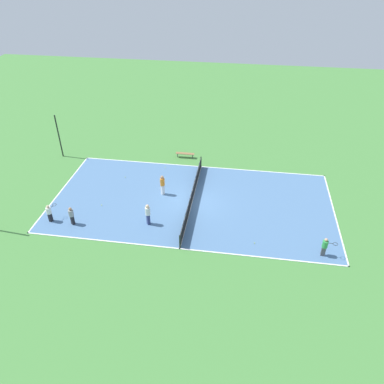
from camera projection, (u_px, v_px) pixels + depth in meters
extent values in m
plane|color=#47843D|center=(192.00, 201.00, 29.30)|extent=(80.00, 80.00, 0.00)
cube|color=#4C729E|center=(192.00, 201.00, 29.29)|extent=(11.04, 21.70, 0.02)
cube|color=white|center=(180.00, 249.00, 24.81)|extent=(0.10, 21.70, 0.00)
cube|color=white|center=(201.00, 167.00, 33.76)|extent=(0.10, 21.70, 0.00)
cube|color=white|center=(335.00, 214.00, 27.95)|extent=(11.04, 0.10, 0.00)
cube|color=white|center=(62.00, 190.00, 30.62)|extent=(11.04, 0.10, 0.00)
cube|color=white|center=(192.00, 201.00, 29.28)|extent=(11.04, 0.10, 0.00)
cylinder|color=black|center=(180.00, 242.00, 24.59)|extent=(0.10, 0.10, 1.06)
cylinder|color=black|center=(201.00, 162.00, 33.38)|extent=(0.10, 0.10, 1.06)
cube|color=black|center=(192.00, 196.00, 29.00)|extent=(10.74, 0.03, 1.01)
cube|color=white|center=(192.00, 191.00, 28.74)|extent=(10.74, 0.04, 0.06)
cube|color=olive|center=(185.00, 153.00, 34.96)|extent=(0.36, 1.73, 0.04)
cylinder|color=#4C4C51|center=(193.00, 156.00, 35.00)|extent=(0.08, 0.08, 0.41)
cylinder|color=#4C4C51|center=(178.00, 155.00, 35.18)|extent=(0.08, 0.08, 0.41)
cube|color=white|center=(163.00, 190.00, 29.87)|extent=(0.32, 0.32, 0.86)
cylinder|color=orange|center=(162.00, 182.00, 29.46)|extent=(0.51, 0.51, 0.60)
sphere|color=#A87A56|center=(162.00, 177.00, 29.22)|extent=(0.26, 0.26, 0.26)
cube|color=#4C4C51|center=(323.00, 251.00, 24.10)|extent=(0.22, 0.26, 0.71)
cylinder|color=green|center=(325.00, 244.00, 23.76)|extent=(0.38, 0.38, 0.49)
sphere|color=tan|center=(326.00, 240.00, 23.56)|extent=(0.21, 0.21, 0.21)
cylinder|color=#262626|center=(331.00, 243.00, 23.64)|extent=(0.05, 0.28, 0.03)
torus|color=black|center=(335.00, 244.00, 23.59)|extent=(0.32, 0.32, 0.02)
cube|color=black|center=(73.00, 220.00, 26.76)|extent=(0.31, 0.32, 0.73)
cylinder|color=gray|center=(71.00, 213.00, 26.41)|extent=(0.50, 0.50, 0.51)
sphere|color=#A87A56|center=(70.00, 209.00, 26.21)|extent=(0.22, 0.22, 0.22)
cube|color=black|center=(50.00, 217.00, 27.05)|extent=(0.30, 0.27, 0.69)
cylinder|color=white|center=(49.00, 211.00, 26.72)|extent=(0.46, 0.46, 0.49)
sphere|color=beige|center=(48.00, 207.00, 26.52)|extent=(0.21, 0.21, 0.21)
cylinder|color=#262626|center=(52.00, 207.00, 26.89)|extent=(0.27, 0.12, 0.03)
torus|color=black|center=(54.00, 205.00, 27.09)|extent=(0.39, 0.39, 0.02)
cube|color=navy|center=(148.00, 219.00, 26.74)|extent=(0.32, 0.31, 0.84)
cylinder|color=silver|center=(148.00, 211.00, 26.33)|extent=(0.50, 0.50, 0.59)
sphere|color=beige|center=(147.00, 206.00, 26.10)|extent=(0.25, 0.25, 0.25)
sphere|color=#CCE033|center=(102.00, 205.00, 28.80)|extent=(0.07, 0.07, 0.07)
sphere|color=#CCE033|center=(125.00, 177.00, 32.19)|extent=(0.07, 0.07, 0.07)
sphere|color=#CCE033|center=(254.00, 243.00, 25.21)|extent=(0.07, 0.07, 0.07)
sphere|color=#CCE033|center=(165.00, 167.00, 33.56)|extent=(0.07, 0.07, 0.07)
cylinder|color=black|center=(59.00, 136.00, 34.28)|extent=(0.12, 0.12, 4.12)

